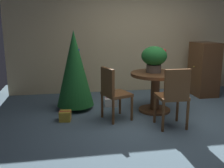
{
  "coord_description": "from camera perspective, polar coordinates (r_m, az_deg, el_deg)",
  "views": [
    {
      "loc": [
        -1.64,
        -3.94,
        1.63
      ],
      "look_at": [
        -0.89,
        0.35,
        0.61
      ],
      "focal_mm": 41.43,
      "sensor_mm": 36.0,
      "label": 1
    }
  ],
  "objects": [
    {
      "name": "ground_plane",
      "position": [
        4.57,
        11.9,
        -8.0
      ],
      "size": [
        6.6,
        6.6,
        0.0
      ],
      "primitive_type": "plane",
      "color": "slate"
    },
    {
      "name": "wooden_chair_left",
      "position": [
        4.39,
        0.22,
        -1.56
      ],
      "size": [
        0.54,
        0.55,
        0.92
      ],
      "color": "brown",
      "rests_on": "ground_plane"
    },
    {
      "name": "holiday_tree",
      "position": [
        4.96,
        -8.28,
        3.39
      ],
      "size": [
        0.71,
        0.71,
        1.52
      ],
      "color": "brown",
      "rests_on": "ground_plane"
    },
    {
      "name": "gift_box_gold",
      "position": [
        4.54,
        -10.28,
        -6.93
      ],
      "size": [
        0.22,
        0.23,
        0.17
      ],
      "color": "gold",
      "rests_on": "ground_plane"
    },
    {
      "name": "wooden_chair_near",
      "position": [
        4.14,
        13.43,
        -2.23
      ],
      "size": [
        0.44,
        0.42,
        0.97
      ],
      "color": "brown",
      "rests_on": "ground_plane"
    },
    {
      "name": "flower_vase",
      "position": [
        4.85,
        9.3,
        5.83
      ],
      "size": [
        0.47,
        0.47,
        0.48
      ],
      "color": "#665B51",
      "rests_on": "round_dining_table"
    },
    {
      "name": "gift_box_cream",
      "position": [
        5.28,
        -0.18,
        -3.9
      ],
      "size": [
        0.3,
        0.31,
        0.16
      ],
      "color": "silver",
      "rests_on": "ground_plane"
    },
    {
      "name": "round_dining_table",
      "position": [
        4.9,
        9.55,
        -0.13
      ],
      "size": [
        0.94,
        0.94,
        0.74
      ],
      "color": "brown",
      "rests_on": "ground_plane"
    },
    {
      "name": "wooden_cabinet",
      "position": [
        6.33,
        19.6,
        3.13
      ],
      "size": [
        0.5,
        0.68,
        1.22
      ],
      "color": "brown",
      "rests_on": "ground_plane"
    },
    {
      "name": "back_wall_panel",
      "position": [
        6.37,
        5.04,
        10.15
      ],
      "size": [
        6.0,
        0.1,
        2.6
      ],
      "primitive_type": "cube",
      "color": "beige",
      "rests_on": "ground_plane"
    }
  ]
}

